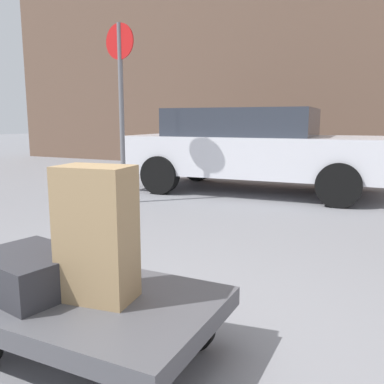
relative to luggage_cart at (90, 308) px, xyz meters
name	(u,v)px	position (x,y,z in m)	size (l,w,h in m)	color
ground_plane	(92,356)	(0.00, 0.00, -0.27)	(60.00, 60.00, 0.00)	gray
luggage_cart	(90,308)	(0.00, 0.00, 0.00)	(1.31, 0.88, 0.34)	#4C4C51
suitcase_tan_front_left	(97,234)	(0.07, -0.01, 0.40)	(0.36, 0.23, 0.67)	#9E7F56
suitcase_charcoal_rear_right	(30,272)	(-0.32, -0.08, 0.17)	(0.53, 0.43, 0.21)	#2D2D33
parked_car	(253,148)	(-0.85, 5.32, 0.49)	(4.39, 2.11, 1.42)	silver
no_parking_sign	(121,95)	(-2.25, 3.48, 1.31)	(0.50, 0.07, 2.57)	slate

